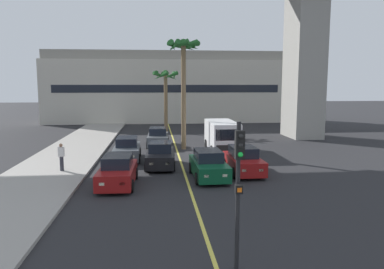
% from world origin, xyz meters
% --- Properties ---
extents(sidewalk_left, '(4.80, 80.00, 0.15)m').
position_xyz_m(sidewalk_left, '(-8.00, 16.00, 0.07)').
color(sidewalk_left, '#9E9991').
rests_on(sidewalk_left, ground).
extents(lane_stripe_center, '(0.14, 56.00, 0.01)m').
position_xyz_m(lane_stripe_center, '(0.00, 24.00, 0.00)').
color(lane_stripe_center, '#DBCC4C').
rests_on(lane_stripe_center, ground).
extents(pier_building_backdrop, '(32.90, 8.04, 9.62)m').
position_xyz_m(pier_building_backdrop, '(0.00, 50.37, 4.75)').
color(pier_building_backdrop, beige).
rests_on(pier_building_backdrop, ground).
extents(car_queue_front, '(1.93, 4.15, 1.56)m').
position_xyz_m(car_queue_front, '(1.24, 17.20, 0.72)').
color(car_queue_front, '#0C4728').
rests_on(car_queue_front, ground).
extents(car_queue_second, '(1.86, 4.11, 1.56)m').
position_xyz_m(car_queue_second, '(3.45, 18.20, 0.72)').
color(car_queue_second, maroon).
rests_on(car_queue_second, ground).
extents(car_queue_third, '(1.93, 4.15, 1.56)m').
position_xyz_m(car_queue_third, '(-3.64, 16.14, 0.72)').
color(car_queue_third, maroon).
rests_on(car_queue_third, ground).
extents(car_queue_fourth, '(1.93, 4.15, 1.56)m').
position_xyz_m(car_queue_fourth, '(-1.47, 28.43, 0.72)').
color(car_queue_fourth, '#4C5156').
rests_on(car_queue_fourth, ground).
extents(car_queue_fifth, '(1.88, 4.12, 1.56)m').
position_xyz_m(car_queue_fifth, '(-3.64, 22.78, 0.72)').
color(car_queue_fifth, '#4C5156').
rests_on(car_queue_fifth, ground).
extents(car_queue_sixth, '(1.95, 4.16, 1.56)m').
position_xyz_m(car_queue_sixth, '(-1.39, 20.37, 0.72)').
color(car_queue_sixth, black).
rests_on(car_queue_sixth, ground).
extents(delivery_van, '(2.16, 5.25, 2.36)m').
position_xyz_m(delivery_van, '(3.41, 25.19, 1.29)').
color(delivery_van, white).
rests_on(delivery_van, ground).
extents(traffic_light_median_near, '(0.24, 0.37, 4.20)m').
position_xyz_m(traffic_light_median_near, '(0.52, 6.63, 2.71)').
color(traffic_light_median_near, black).
rests_on(traffic_light_median_near, ground).
extents(palm_tree_near_median, '(2.85, 2.95, 6.73)m').
position_xyz_m(palm_tree_near_median, '(-0.53, 37.99, 5.25)').
color(palm_tree_near_median, brown).
rests_on(palm_tree_near_median, ground).
extents(palm_tree_mid_median, '(2.67, 2.70, 8.70)m').
position_xyz_m(palm_tree_mid_median, '(0.59, 26.71, 7.07)').
color(palm_tree_mid_median, brown).
rests_on(palm_tree_mid_median, ground).
extents(pedestrian_near_crosswalk, '(0.34, 0.22, 1.62)m').
position_xyz_m(pedestrian_near_crosswalk, '(-7.17, 19.18, 1.00)').
color(pedestrian_near_crosswalk, '#2D2D38').
rests_on(pedestrian_near_crosswalk, sidewalk_left).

